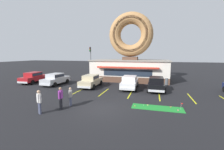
# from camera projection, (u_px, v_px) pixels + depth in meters

# --- Properties ---
(ground_plane) EXTENTS (160.00, 160.00, 0.00)m
(ground_plane) POSITION_uv_depth(u_px,v_px,m) (102.00, 109.00, 11.79)
(ground_plane) COLOR black
(donut_shop_building) EXTENTS (12.30, 6.75, 10.96)m
(donut_shop_building) POSITION_uv_depth(u_px,v_px,m) (130.00, 58.00, 24.58)
(donut_shop_building) COLOR brown
(donut_shop_building) RESTS_ON ground
(putting_mat) EXTENTS (3.99, 1.24, 0.03)m
(putting_mat) POSITION_uv_depth(u_px,v_px,m) (157.00, 108.00, 11.92)
(putting_mat) COLOR #1E842D
(putting_mat) RESTS_ON ground
(mini_donut_near_left) EXTENTS (0.13, 0.13, 0.04)m
(mini_donut_near_left) POSITION_uv_depth(u_px,v_px,m) (148.00, 105.00, 12.50)
(mini_donut_near_left) COLOR #E5C666
(mini_donut_near_left) RESTS_ON putting_mat
(mini_donut_near_right) EXTENTS (0.13, 0.13, 0.04)m
(mini_donut_near_right) POSITION_uv_depth(u_px,v_px,m) (135.00, 106.00, 12.27)
(mini_donut_near_right) COLOR #D17F47
(mini_donut_near_right) RESTS_ON putting_mat
(mini_donut_mid_left) EXTENTS (0.13, 0.13, 0.04)m
(mini_donut_mid_left) POSITION_uv_depth(u_px,v_px,m) (178.00, 110.00, 11.35)
(mini_donut_mid_left) COLOR #D8667F
(mini_donut_mid_left) RESTS_ON putting_mat
(mini_donut_mid_centre) EXTENTS (0.13, 0.13, 0.04)m
(mini_donut_mid_centre) POSITION_uv_depth(u_px,v_px,m) (171.00, 107.00, 12.05)
(mini_donut_mid_centre) COLOR #D17F47
(mini_donut_mid_centre) RESTS_ON putting_mat
(golf_ball) EXTENTS (0.04, 0.04, 0.04)m
(golf_ball) POSITION_uv_depth(u_px,v_px,m) (143.00, 105.00, 12.49)
(golf_ball) COLOR white
(golf_ball) RESTS_ON putting_mat
(putting_flag_pin) EXTENTS (0.13, 0.01, 0.55)m
(putting_flag_pin) POSITION_uv_depth(u_px,v_px,m) (182.00, 105.00, 11.42)
(putting_flag_pin) COLOR silver
(putting_flag_pin) RESTS_ON putting_mat
(car_white) EXTENTS (2.07, 4.60, 1.60)m
(car_white) POSITION_uv_depth(u_px,v_px,m) (130.00, 82.00, 18.59)
(car_white) COLOR silver
(car_white) RESTS_ON ground
(car_black) EXTENTS (1.99, 4.57, 1.60)m
(car_black) POSITION_uv_depth(u_px,v_px,m) (156.00, 83.00, 17.76)
(car_black) COLOR black
(car_black) RESTS_ON ground
(car_champagne) EXTENTS (2.02, 4.58, 1.60)m
(car_champagne) POSITION_uv_depth(u_px,v_px,m) (91.00, 80.00, 19.62)
(car_champagne) COLOR #BCAD89
(car_champagne) RESTS_ON ground
(car_red) EXTENTS (2.05, 4.59, 1.60)m
(car_red) POSITION_uv_depth(u_px,v_px,m) (34.00, 77.00, 22.59)
(car_red) COLOR maroon
(car_red) RESTS_ON ground
(car_silver) EXTENTS (2.13, 4.63, 1.60)m
(car_silver) POSITION_uv_depth(u_px,v_px,m) (56.00, 79.00, 21.01)
(car_silver) COLOR #B2B5BA
(car_silver) RESTS_ON ground
(pedestrian_blue_sweater_man) EXTENTS (0.51, 0.41, 1.74)m
(pedestrian_blue_sweater_man) POSITION_uv_depth(u_px,v_px,m) (39.00, 101.00, 10.66)
(pedestrian_blue_sweater_man) COLOR #474C66
(pedestrian_blue_sweater_man) RESTS_ON ground
(pedestrian_hooded_kid) EXTENTS (0.36, 0.56, 1.54)m
(pedestrian_hooded_kid) POSITION_uv_depth(u_px,v_px,m) (70.00, 96.00, 12.44)
(pedestrian_hooded_kid) COLOR #474C66
(pedestrian_hooded_kid) RESTS_ON ground
(pedestrian_leather_jacket_man) EXTENTS (0.31, 0.59, 1.73)m
(pedestrian_leather_jacket_man) POSITION_uv_depth(u_px,v_px,m) (61.00, 97.00, 11.66)
(pedestrian_leather_jacket_man) COLOR #232328
(pedestrian_leather_jacket_man) RESTS_ON ground
(trash_bin) EXTENTS (0.57, 0.57, 0.97)m
(trash_bin) POSITION_uv_depth(u_px,v_px,m) (166.00, 81.00, 20.93)
(trash_bin) COLOR #51565B
(trash_bin) RESTS_ON ground
(traffic_light_pole) EXTENTS (0.28, 0.47, 5.80)m
(traffic_light_pole) POSITION_uv_depth(u_px,v_px,m) (91.00, 57.00, 30.72)
(traffic_light_pole) COLOR #595B60
(traffic_light_pole) RESTS_ON ground
(parking_stripe_far_left) EXTENTS (0.12, 3.60, 0.01)m
(parking_stripe_far_left) POSITION_uv_depth(u_px,v_px,m) (80.00, 90.00, 17.75)
(parking_stripe_far_left) COLOR yellow
(parking_stripe_far_left) RESTS_ON ground
(parking_stripe_left) EXTENTS (0.12, 3.60, 0.01)m
(parking_stripe_left) POSITION_uv_depth(u_px,v_px,m) (104.00, 92.00, 16.96)
(parking_stripe_left) COLOR yellow
(parking_stripe_left) RESTS_ON ground
(parking_stripe_mid_left) EXTENTS (0.12, 3.60, 0.01)m
(parking_stripe_mid_left) POSITION_uv_depth(u_px,v_px,m) (130.00, 94.00, 16.17)
(parking_stripe_mid_left) COLOR yellow
(parking_stripe_mid_left) RESTS_ON ground
(parking_stripe_centre) EXTENTS (0.12, 3.60, 0.01)m
(parking_stripe_centre) POSITION_uv_depth(u_px,v_px,m) (159.00, 96.00, 15.39)
(parking_stripe_centre) COLOR yellow
(parking_stripe_centre) RESTS_ON ground
(parking_stripe_mid_right) EXTENTS (0.12, 3.60, 0.01)m
(parking_stripe_mid_right) POSITION_uv_depth(u_px,v_px,m) (191.00, 98.00, 14.60)
(parking_stripe_mid_right) COLOR yellow
(parking_stripe_mid_right) RESTS_ON ground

